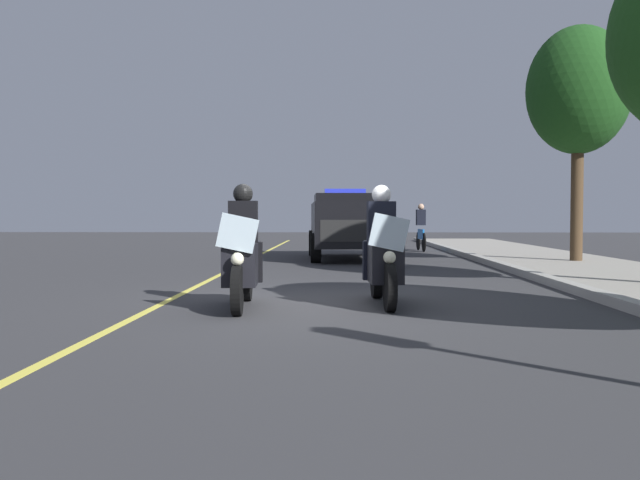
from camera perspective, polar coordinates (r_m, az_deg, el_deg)
The scene contains 8 objects.
ground_plane at distance 9.84m, azimuth -0.07°, elevation -5.33°, with size 80.00×80.00×0.00m, color #333335.
curb_strip at distance 10.57m, azimuth 23.31°, elevation -4.58°, with size 48.00×0.24×0.15m, color #9E9B93.
lane_stripe_center at distance 10.16m, azimuth -12.97°, elevation -5.13°, with size 48.00×0.12×0.01m, color #E0D14C.
police_motorcycle_lead_left at distance 9.26m, azimuth -6.67°, elevation -1.47°, with size 2.14×0.60×1.72m.
police_motorcycle_lead_right at distance 9.59m, azimuth 5.39°, elevation -1.34°, with size 2.14×0.60×1.72m.
police_suv at distance 19.49m, azimuth 2.17°, elevation 1.51°, with size 5.01×2.31×2.05m.
cyclist_background at distance 24.09m, azimuth 8.62°, elevation 1.08°, with size 1.76×0.33×1.69m.
tree_far_back at distance 18.80m, azimuth 21.23°, elevation 11.75°, with size 2.63×2.63×6.05m.
Camera 1 is at (9.75, 0.29, 1.28)m, focal length 37.42 mm.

